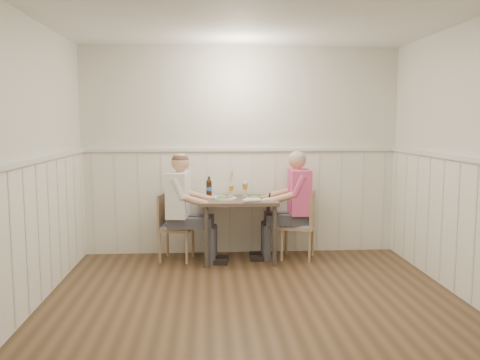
{
  "coord_description": "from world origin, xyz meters",
  "views": [
    {
      "loc": [
        -0.43,
        -4.17,
        1.66
      ],
      "look_at": [
        -0.05,
        1.64,
        1.0
      ],
      "focal_mm": 38.0,
      "sensor_mm": 36.0,
      "label": 1
    }
  ],
  "objects": [
    {
      "name": "chair_left",
      "position": [
        -0.85,
        1.9,
        0.44
      ],
      "size": [
        0.45,
        0.45,
        0.81
      ],
      "color": "#9F7B5E",
      "rests_on": "ground"
    },
    {
      "name": "room_shell",
      "position": [
        0.0,
        0.0,
        1.52
      ],
      "size": [
        4.04,
        4.54,
        2.6
      ],
      "color": "silver",
      "rests_on": "ground"
    },
    {
      "name": "beer_glass_b",
      "position": [
        -0.13,
        2.07,
        0.85
      ],
      "size": [
        0.06,
        0.06,
        0.15
      ],
      "color": "silver",
      "rests_on": "dining_table"
    },
    {
      "name": "man_in_pink",
      "position": [
        0.64,
        1.86,
        0.56
      ],
      "size": [
        0.63,
        0.44,
        1.35
      ],
      "color": "#3F3F47",
      "rests_on": "ground"
    },
    {
      "name": "ground_plane",
      "position": [
        0.0,
        0.0,
        0.0
      ],
      "size": [
        4.5,
        4.5,
        0.0
      ],
      "primitive_type": "plane",
      "color": "#442F1B"
    },
    {
      "name": "beer_bottle",
      "position": [
        -0.41,
        2.06,
        0.86
      ],
      "size": [
        0.07,
        0.07,
        0.25
      ],
      "color": "black",
      "rests_on": "dining_table"
    },
    {
      "name": "plate_diner",
      "position": [
        -0.22,
        1.82,
        0.77
      ],
      "size": [
        0.26,
        0.26,
        0.07
      ],
      "color": "white",
      "rests_on": "dining_table"
    },
    {
      "name": "grass_vase",
      "position": [
        -0.14,
        2.08,
        0.91
      ],
      "size": [
        0.04,
        0.04,
        0.35
      ],
      "color": "silver",
      "rests_on": "dining_table"
    },
    {
      "name": "dining_table",
      "position": [
        -0.05,
        1.84,
        0.65
      ],
      "size": [
        0.89,
        0.7,
        0.75
      ],
      "color": "#4D392E",
      "rests_on": "ground"
    },
    {
      "name": "chair_right",
      "position": [
        0.72,
        1.85,
        0.45
      ],
      "size": [
        0.49,
        0.49,
        0.82
      ],
      "color": "#9F7B5E",
      "rests_on": "ground"
    },
    {
      "name": "plate_man",
      "position": [
        0.16,
        1.75,
        0.77
      ],
      "size": [
        0.3,
        0.3,
        0.07
      ],
      "color": "white",
      "rests_on": "dining_table"
    },
    {
      "name": "rolled_napkin",
      "position": [
        0.08,
        1.56,
        0.77
      ],
      "size": [
        0.21,
        0.1,
        0.05
      ],
      "color": "white",
      "rests_on": "dining_table"
    },
    {
      "name": "wainscot",
      "position": [
        0.0,
        0.69,
        0.69
      ],
      "size": [
        4.0,
        4.49,
        1.34
      ],
      "color": "white",
      "rests_on": "ground"
    },
    {
      "name": "beer_glass_a",
      "position": [
        0.04,
        2.07,
        0.87
      ],
      "size": [
        0.07,
        0.07,
        0.18
      ],
      "color": "silver",
      "rests_on": "dining_table"
    },
    {
      "name": "gingham_mat",
      "position": [
        -0.38,
        2.06,
        0.75
      ],
      "size": [
        0.36,
        0.33,
        0.01
      ],
      "color": "#5565A3",
      "rests_on": "dining_table"
    },
    {
      "name": "diner_cream",
      "position": [
        -0.73,
        1.79,
        0.56
      ],
      "size": [
        0.65,
        0.45,
        1.33
      ],
      "color": "#3F3F47",
      "rests_on": "ground"
    }
  ]
}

